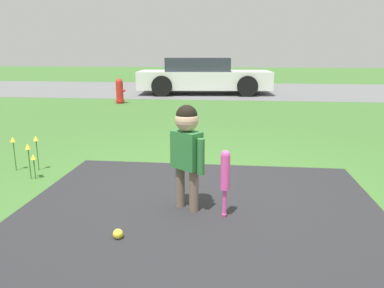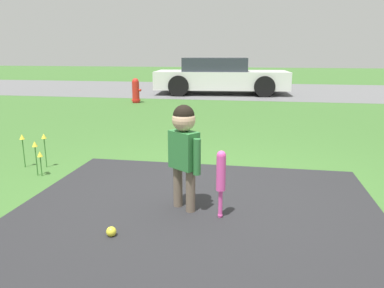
{
  "view_description": "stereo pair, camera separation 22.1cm",
  "coord_description": "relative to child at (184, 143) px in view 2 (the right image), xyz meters",
  "views": [
    {
      "loc": [
        0.24,
        -3.46,
        1.38
      ],
      "look_at": [
        -0.15,
        0.03,
        0.5
      ],
      "focal_mm": 35.0,
      "sensor_mm": 36.0,
      "label": 1
    },
    {
      "loc": [
        0.46,
        -3.43,
        1.38
      ],
      "look_at": [
        -0.15,
        0.03,
        0.5
      ],
      "focal_mm": 35.0,
      "sensor_mm": 36.0,
      "label": 2
    }
  ],
  "objects": [
    {
      "name": "sports_ball",
      "position": [
        -0.45,
        -0.6,
        -0.57
      ],
      "size": [
        0.08,
        0.08,
        0.08
      ],
      "color": "yellow",
      "rests_on": "ground"
    },
    {
      "name": "flower_bed",
      "position": [
        -1.91,
        0.76,
        -0.29
      ],
      "size": [
        0.45,
        0.37,
        0.42
      ],
      "color": "#38702D",
      "rests_on": "ground"
    },
    {
      "name": "child",
      "position": [
        0.0,
        0.0,
        0.0
      ],
      "size": [
        0.32,
        0.27,
        0.94
      ],
      "rotation": [
        0.0,
        0.0,
        -0.62
      ],
      "color": "#6B5B4C",
      "rests_on": "ground"
    },
    {
      "name": "parked_car",
      "position": [
        -0.65,
        9.35,
        -0.04
      ],
      "size": [
        4.4,
        2.1,
        1.17
      ],
      "rotation": [
        0.0,
        0.0,
        0.09
      ],
      "color": "silver",
      "rests_on": "ground"
    },
    {
      "name": "street_strip",
      "position": [
        0.15,
        10.68,
        -0.61
      ],
      "size": [
        40.0,
        6.0,
        0.01
      ],
      "color": "slate",
      "rests_on": "ground"
    },
    {
      "name": "fire_hydrant",
      "position": [
        -2.68,
        6.75,
        -0.28
      ],
      "size": [
        0.27,
        0.24,
        0.66
      ],
      "color": "red",
      "rests_on": "ground"
    },
    {
      "name": "ground_plane",
      "position": [
        0.15,
        0.37,
        -0.61
      ],
      "size": [
        60.0,
        60.0,
        0.0
      ],
      "primitive_type": "plane",
      "color": "#3D6B2D"
    },
    {
      "name": "baseball_bat",
      "position": [
        0.34,
        -0.13,
        -0.23
      ],
      "size": [
        0.08,
        0.08,
        0.59
      ],
      "color": "#E54CA5",
      "rests_on": "ground"
    }
  ]
}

